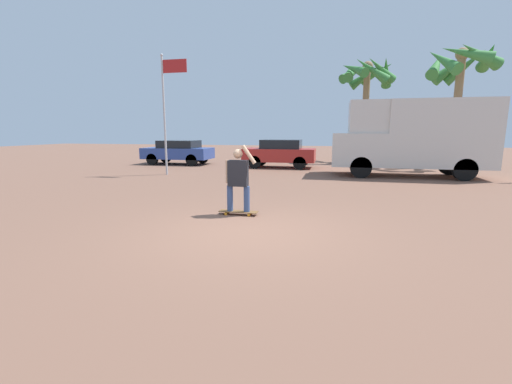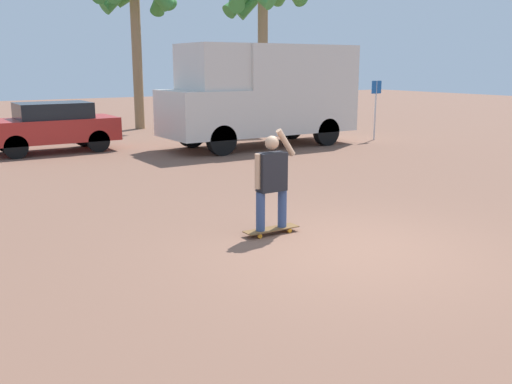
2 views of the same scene
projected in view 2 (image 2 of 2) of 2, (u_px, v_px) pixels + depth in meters
ground_plane at (352, 249)px, 8.19m from camera, size 80.00×80.00×0.00m
skateboard at (271, 229)px, 8.93m from camera, size 0.92×0.24×0.09m
person_skateboarder at (272, 177)px, 8.74m from camera, size 0.73×0.22×1.56m
camper_van at (264, 92)px, 18.29m from camera, size 6.36×2.26×3.22m
parked_car_red at (52, 126)px, 17.20m from camera, size 3.81×1.72×1.49m
street_sign at (376, 102)px, 19.92m from camera, size 0.44×0.06×2.06m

